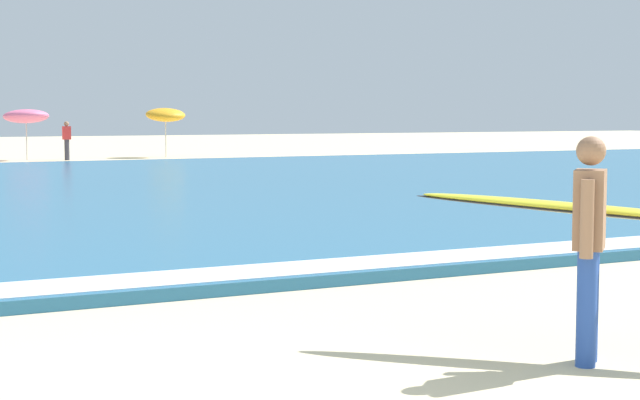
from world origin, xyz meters
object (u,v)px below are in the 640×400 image
(beach_umbrella_3, at_px, (26,116))
(beachgoer_near_row_mid, at_px, (67,139))
(surfer_with_board, at_px, (592,225))
(beach_umbrella_4, at_px, (165,115))

(beach_umbrella_3, distance_m, beachgoer_near_row_mid, 1.87)
(surfer_with_board, bearing_deg, beachgoer_near_row_mid, 83.27)
(beach_umbrella_3, distance_m, beach_umbrella_4, 5.94)
(beach_umbrella_4, height_order, beachgoer_near_row_mid, beach_umbrella_4)
(beach_umbrella_3, bearing_deg, beach_umbrella_4, 1.42)
(surfer_with_board, distance_m, beachgoer_near_row_mid, 35.72)
(beach_umbrella_4, bearing_deg, surfer_with_board, -103.42)
(surfer_with_board, relative_size, beach_umbrella_4, 1.05)
(beach_umbrella_3, relative_size, beach_umbrella_4, 0.97)
(surfer_with_board, distance_m, beach_umbrella_3, 36.27)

